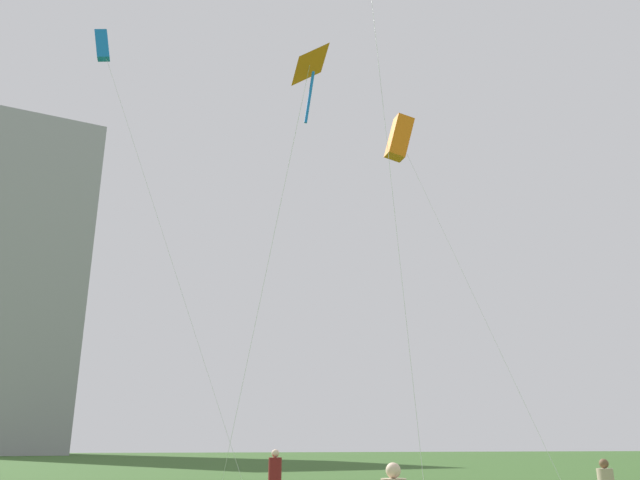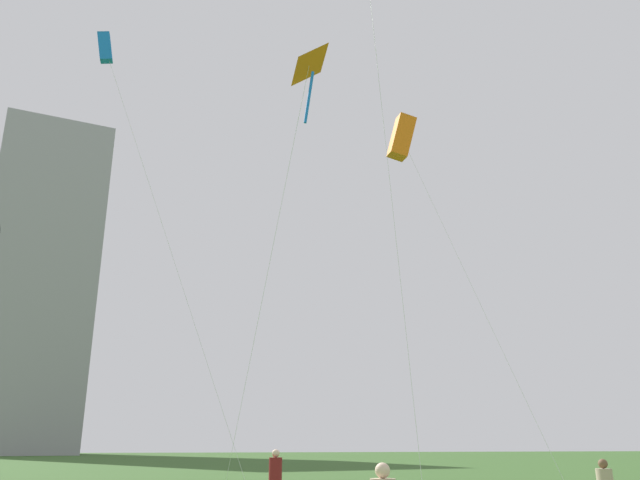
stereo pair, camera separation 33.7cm
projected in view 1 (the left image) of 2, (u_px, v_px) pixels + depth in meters
person_standing_2 at (275, 476)px, 19.87m from camera, size 0.42×0.42×1.87m
kite_flying_0 at (103, 47)px, 29.07m from camera, size 7.87×0.88×20.26m
kite_flying_3 at (308, 75)px, 22.31m from camera, size 2.13×12.62×15.23m
kite_flying_5 at (399, 138)px, 29.18m from camera, size 4.91×4.41×16.61m
distant_highrise_0 at (28, 287)px, 123.94m from camera, size 25.01×29.49×62.55m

